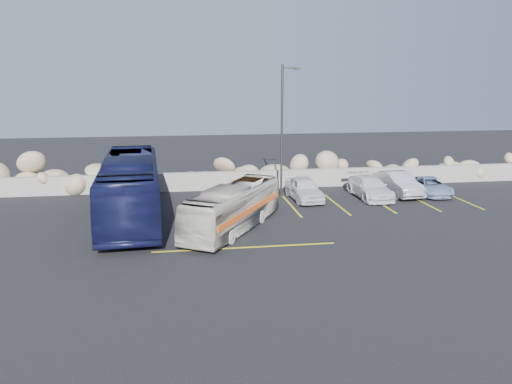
{
  "coord_description": "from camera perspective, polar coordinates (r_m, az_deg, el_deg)",
  "views": [
    {
      "loc": [
        -3.66,
        -20.22,
        7.16
      ],
      "look_at": [
        0.07,
        4.0,
        1.59
      ],
      "focal_mm": 35.0,
      "sensor_mm": 36.0,
      "label": 1
    }
  ],
  "objects": [
    {
      "name": "ground",
      "position": [
        21.77,
        1.44,
        -6.41
      ],
      "size": [
        90.0,
        90.0,
        0.0
      ],
      "primitive_type": "plane",
      "color": "black",
      "rests_on": "ground"
    },
    {
      "name": "riprap_pile",
      "position": [
        34.13,
        -2.47,
        2.91
      ],
      "size": [
        54.0,
        2.8,
        2.6
      ],
      "primitive_type": null,
      "color": "#998664",
      "rests_on": "ground"
    },
    {
      "name": "parking_lines",
      "position": [
        28.03,
        8.8,
        -2.14
      ],
      "size": [
        18.16,
        9.36,
        0.01
      ],
      "color": "gold",
      "rests_on": "ground"
    },
    {
      "name": "car_a",
      "position": [
        30.22,
        5.52,
        0.39
      ],
      "size": [
        1.83,
        4.14,
        1.39
      ],
      "primitive_type": "imported",
      "rotation": [
        0.0,
        0.0,
        0.05
      ],
      "color": "silver",
      "rests_on": "ground"
    },
    {
      "name": "car_c",
      "position": [
        31.42,
        12.87,
        0.51
      ],
      "size": [
        1.87,
        4.47,
        1.29
      ],
      "primitive_type": "imported",
      "rotation": [
        0.0,
        0.0,
        0.02
      ],
      "color": "silver",
      "rests_on": "ground"
    },
    {
      "name": "car_b",
      "position": [
        32.67,
        15.91,
        0.93
      ],
      "size": [
        1.81,
        4.44,
        1.43
      ],
      "primitive_type": "imported",
      "rotation": [
        0.0,
        0.0,
        0.07
      ],
      "color": "#AEAEB3",
      "rests_on": "ground"
    },
    {
      "name": "tour_coach",
      "position": [
        26.64,
        -14.14,
        0.48
      ],
      "size": [
        3.46,
        12.0,
        3.3
      ],
      "primitive_type": "imported",
      "rotation": [
        0.0,
        0.0,
        0.06
      ],
      "color": "#101235",
      "rests_on": "ground"
    },
    {
      "name": "seawall",
      "position": [
        33.09,
        -2.22,
        1.36
      ],
      "size": [
        60.0,
        0.4,
        1.2
      ],
      "primitive_type": "cube",
      "color": "gray",
      "rests_on": "ground"
    },
    {
      "name": "lamppost",
      "position": [
        30.5,
        3.07,
        7.4
      ],
      "size": [
        1.14,
        0.18,
        8.0
      ],
      "color": "#302D2B",
      "rests_on": "ground"
    },
    {
      "name": "vintage_bus",
      "position": [
        24.08,
        -2.57,
        -1.79
      ],
      "size": [
        5.67,
        7.7,
        2.2
      ],
      "primitive_type": "imported",
      "rotation": [
        0.0,
        0.0,
        -0.55
      ],
      "color": "beige",
      "rests_on": "ground"
    },
    {
      "name": "car_d",
      "position": [
        33.35,
        19.33,
        0.63
      ],
      "size": [
        2.17,
        4.06,
        1.09
      ],
      "primitive_type": "imported",
      "rotation": [
        0.0,
        0.0,
        -0.1
      ],
      "color": "#849ABC",
      "rests_on": "ground"
    }
  ]
}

